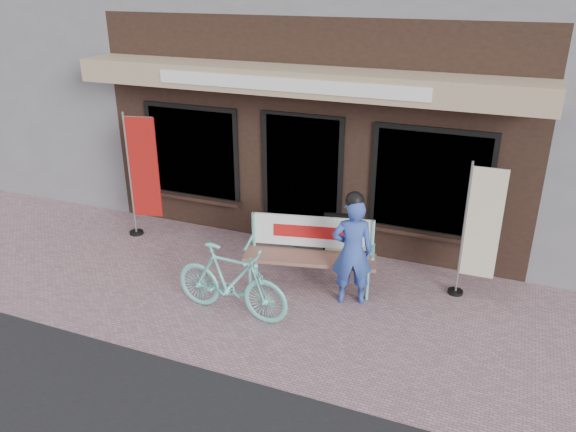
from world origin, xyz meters
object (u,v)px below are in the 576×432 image
at_px(bench, 311,247).
at_px(nobori_red, 142,174).
at_px(bicycle, 231,281).
at_px(person, 352,250).
at_px(menu_stand, 338,240).
at_px(nobori_cream, 479,231).

relative_size(bench, nobori_red, 0.89).
bearing_deg(bicycle, person, -53.30).
bearing_deg(bench, person, -32.49).
bearing_deg(nobori_red, bench, -23.76).
xyz_separation_m(bench, menu_stand, (0.19, 0.66, -0.15)).
bearing_deg(bench, nobori_red, 158.13).
bearing_deg(bench, bicycle, -133.55).
distance_m(bench, nobori_cream, 2.29).
bearing_deg(nobori_red, nobori_cream, -14.47).
bearing_deg(person, nobori_red, 148.14).
bearing_deg(bench, nobori_cream, 0.79).
relative_size(bench, bicycle, 1.17).
height_order(nobori_cream, menu_stand, nobori_cream).
height_order(bicycle, nobori_cream, nobori_cream).
xyz_separation_m(bicycle, menu_stand, (0.88, 1.80, -0.05)).
height_order(person, menu_stand, person).
xyz_separation_m(bicycle, nobori_cream, (2.88, 1.65, 0.52)).
xyz_separation_m(bench, person, (0.67, -0.25, 0.20)).
height_order(person, bicycle, person).
height_order(bench, nobori_red, nobori_red).
bearing_deg(menu_stand, person, -77.23).
height_order(person, nobori_red, nobori_red).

